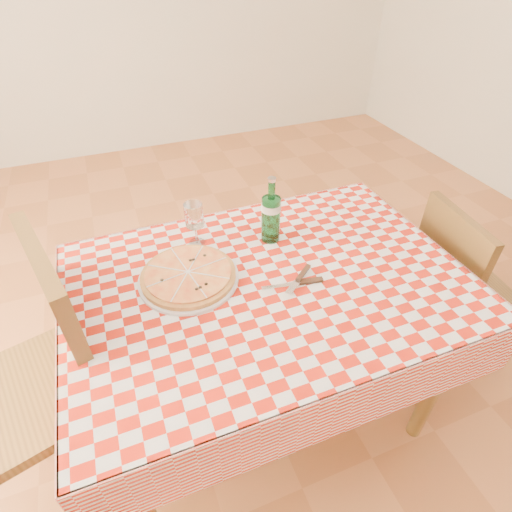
% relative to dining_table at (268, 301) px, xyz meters
% --- Properties ---
extents(dining_table, '(1.20, 0.80, 0.75)m').
position_rel_dining_table_xyz_m(dining_table, '(0.00, 0.00, 0.00)').
color(dining_table, brown).
rests_on(dining_table, ground).
extents(tablecloth, '(1.30, 0.90, 0.01)m').
position_rel_dining_table_xyz_m(tablecloth, '(0.00, 0.00, 0.09)').
color(tablecloth, '#A5170A').
rests_on(tablecloth, dining_table).
extents(chair_near, '(0.42, 0.42, 0.83)m').
position_rel_dining_table_xyz_m(chair_near, '(0.87, -0.03, -0.18)').
color(chair_near, brown).
rests_on(chair_near, ground).
extents(chair_far, '(0.55, 0.55, 1.00)m').
position_rel_dining_table_xyz_m(chair_far, '(-0.74, 0.06, -0.09)').
color(chair_far, brown).
rests_on(chair_far, ground).
extents(pizza_plate, '(0.38, 0.38, 0.04)m').
position_rel_dining_table_xyz_m(pizza_plate, '(-0.24, 0.09, 0.12)').
color(pizza_plate, gold).
rests_on(pizza_plate, tablecloth).
extents(water_bottle, '(0.08, 0.08, 0.25)m').
position_rel_dining_table_xyz_m(water_bottle, '(0.09, 0.21, 0.22)').
color(water_bottle, '#186029').
rests_on(water_bottle, tablecloth).
extents(wine_glass, '(0.08, 0.08, 0.17)m').
position_rel_dining_table_xyz_m(wine_glass, '(-0.17, 0.28, 0.18)').
color(wine_glass, white).
rests_on(wine_glass, tablecloth).
extents(cutlery, '(0.26, 0.24, 0.02)m').
position_rel_dining_table_xyz_m(cutlery, '(0.08, -0.05, 0.11)').
color(cutlery, silver).
rests_on(cutlery, tablecloth).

